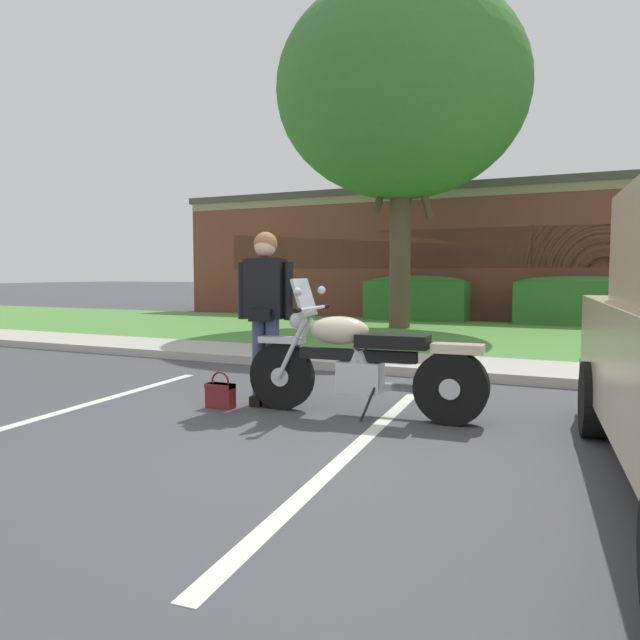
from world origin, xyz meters
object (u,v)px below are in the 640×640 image
(handbag, at_px, (220,393))
(hedge_center_left, at_px, (579,300))
(hedge_left, at_px, (416,298))
(shade_tree, at_px, (402,92))
(motorcycle, at_px, (371,363))
(rider_person, at_px, (265,305))
(brick_building, at_px, (548,255))

(handbag, distance_m, hedge_center_left, 11.29)
(hedge_center_left, bearing_deg, hedge_left, 180.00)
(hedge_left, bearing_deg, shade_tree, -82.51)
(handbag, xyz_separation_m, hedge_left, (-1.20, 10.92, 0.51))
(handbag, relative_size, hedge_left, 0.13)
(handbag, relative_size, hedge_center_left, 0.12)
(motorcycle, relative_size, hedge_left, 0.82)
(hedge_center_left, bearing_deg, rider_person, -103.26)
(rider_person, relative_size, hedge_center_left, 0.57)
(handbag, relative_size, brick_building, 0.02)
(shade_tree, height_order, hedge_center_left, shade_tree)
(hedge_left, bearing_deg, motorcycle, -76.06)
(handbag, distance_m, shade_tree, 9.91)
(rider_person, relative_size, hedge_left, 0.63)
(handbag, height_order, hedge_left, hedge_left)
(motorcycle, bearing_deg, rider_person, 178.35)
(hedge_center_left, relative_size, brick_building, 0.13)
(hedge_center_left, distance_m, brick_building, 6.31)
(shade_tree, relative_size, hedge_center_left, 2.60)
(motorcycle, bearing_deg, handbag, -168.84)
(shade_tree, xyz_separation_m, hedge_left, (-0.33, 2.51, -4.67))
(shade_tree, relative_size, brick_building, 0.35)
(motorcycle, xyz_separation_m, hedge_left, (-2.64, 10.63, 0.16))
(rider_person, height_order, hedge_center_left, rider_person)
(motorcycle, xyz_separation_m, shade_tree, (-2.31, 8.12, 4.83))
(handbag, xyz_separation_m, shade_tree, (-0.87, 8.40, 5.18))
(shade_tree, bearing_deg, hedge_center_left, 34.25)
(motorcycle, relative_size, handbag, 6.23)
(rider_person, relative_size, shade_tree, 0.22)
(motorcycle, height_order, brick_building, brick_building)
(shade_tree, relative_size, hedge_left, 2.83)
(motorcycle, bearing_deg, shade_tree, 105.88)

